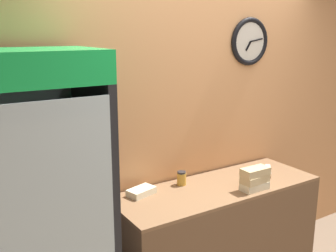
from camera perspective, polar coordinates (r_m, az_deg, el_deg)
name	(u,v)px	position (r m, az deg, el deg)	size (l,w,h in m)	color
wall_back	(194,122)	(3.28, 3.74, 0.63)	(5.20, 0.10, 2.70)	tan
prep_counter	(216,238)	(3.35, 7.05, -15.84)	(1.70, 0.60, 0.90)	brown
beverage_cooler	(38,204)	(2.51, -18.29, -10.72)	(0.73, 0.66, 2.00)	black
sandwich_stack_bottom	(254,186)	(3.13, 12.44, -8.50)	(0.22, 0.11, 0.06)	beige
sandwich_stack_middle	(255,179)	(3.10, 12.50, -7.50)	(0.23, 0.12, 0.06)	tan
sandwich_stack_top	(255,172)	(3.08, 12.55, -6.48)	(0.22, 0.11, 0.06)	tan
sandwich_flat_left	(141,192)	(2.97, -3.90, -9.48)	(0.23, 0.17, 0.05)	beige
chefs_knife	(269,172)	(3.50, 14.40, -6.54)	(0.27, 0.28, 0.02)	silver
condiment_jar	(182,178)	(3.14, 1.98, -7.59)	(0.07, 0.07, 0.11)	gold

